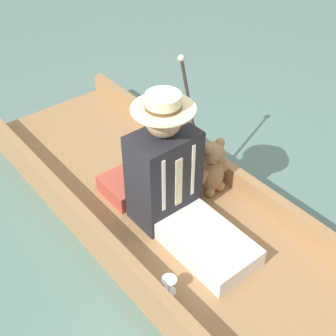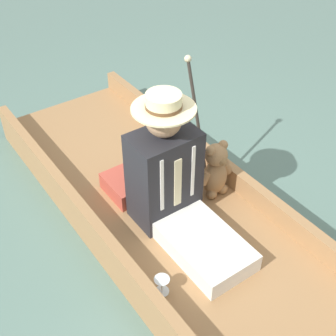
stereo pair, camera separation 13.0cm
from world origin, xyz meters
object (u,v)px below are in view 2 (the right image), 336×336
Objects in this scene: seated_person at (173,184)px; teddy_bear at (215,171)px; wine_glass at (162,283)px; walking_cane at (195,107)px.

teddy_bear is (-0.35, -0.06, -0.11)m from seated_person.
teddy_bear is at bearing -148.25° from wine_glass.
seated_person is 8.14× the size of wine_glass.
wine_glass is at bearing 31.75° from teddy_bear.
teddy_bear is 0.41m from walking_cane.
seated_person reaches higher than walking_cane.
seated_person reaches higher than teddy_bear.
teddy_bear reaches higher than wine_glass.
teddy_bear is at bearing 179.16° from seated_person.
walking_cane is (-0.42, -0.36, 0.15)m from seated_person.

